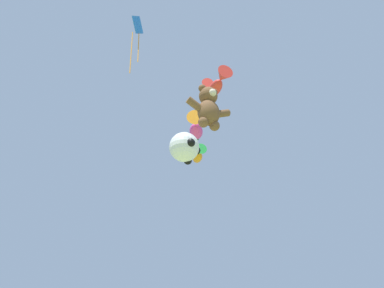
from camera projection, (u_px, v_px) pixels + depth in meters
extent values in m
ellipsoid|color=brown|center=(209.00, 113.00, 12.40)|extent=(0.77, 0.66, 0.94)
sphere|color=brown|center=(208.00, 96.00, 12.76)|extent=(0.65, 0.65, 0.65)
sphere|color=beige|center=(212.00, 93.00, 12.53)|extent=(0.27, 0.27, 0.27)
sphere|color=brown|center=(202.00, 88.00, 12.79)|extent=(0.26, 0.26, 0.26)
cylinder|color=brown|center=(194.00, 104.00, 12.26)|extent=(0.56, 0.25, 0.44)
sphere|color=brown|center=(203.00, 122.00, 12.09)|extent=(0.35, 0.35, 0.35)
sphere|color=brown|center=(214.00, 92.00, 12.98)|extent=(0.26, 0.26, 0.26)
cylinder|color=brown|center=(223.00, 113.00, 12.72)|extent=(0.56, 0.25, 0.44)
sphere|color=brown|center=(215.00, 126.00, 12.26)|extent=(0.35, 0.35, 0.35)
sphere|color=white|center=(184.00, 147.00, 11.59)|extent=(0.94, 0.94, 0.94)
sphere|color=black|center=(196.00, 150.00, 11.77)|extent=(0.26, 0.26, 0.26)
sphere|color=black|center=(177.00, 142.00, 11.93)|extent=(0.26, 0.26, 0.26)
sphere|color=black|center=(191.00, 143.00, 11.23)|extent=(0.26, 0.26, 0.26)
sphere|color=black|center=(188.00, 160.00, 11.61)|extent=(0.26, 0.26, 0.26)
ellipsoid|color=red|center=(215.00, 88.00, 16.43)|extent=(0.72, 1.19, 0.45)
cone|color=red|center=(223.00, 76.00, 15.72)|extent=(0.77, 0.72, 0.67)
sphere|color=black|center=(212.00, 91.00, 16.78)|extent=(0.12, 0.12, 0.12)
ellipsoid|color=purple|center=(205.00, 95.00, 18.35)|extent=(0.78, 1.03, 0.36)
cone|color=red|center=(207.00, 86.00, 17.73)|extent=(0.70, 0.69, 0.54)
sphere|color=black|center=(205.00, 98.00, 18.66)|extent=(0.09, 0.09, 0.09)
ellipsoid|color=#E53F9E|center=(196.00, 132.00, 20.07)|extent=(1.28, 1.48, 0.60)
cone|color=orange|center=(196.00, 121.00, 19.20)|extent=(1.13, 1.07, 0.88)
sphere|color=black|center=(196.00, 133.00, 20.51)|extent=(0.16, 0.16, 0.16)
ellipsoid|color=blue|center=(194.00, 149.00, 21.57)|extent=(0.98, 1.24, 0.40)
cone|color=green|center=(194.00, 141.00, 20.80)|extent=(0.83, 0.84, 0.59)
sphere|color=black|center=(194.00, 150.00, 21.94)|extent=(0.10, 0.10, 0.10)
ellipsoid|color=orange|center=(198.00, 158.00, 23.63)|extent=(0.90, 1.23, 0.49)
cone|color=green|center=(200.00, 151.00, 22.90)|extent=(0.87, 0.80, 0.71)
sphere|color=black|center=(197.00, 158.00, 23.99)|extent=(0.13, 0.13, 0.13)
cube|color=blue|center=(138.00, 25.00, 13.65)|extent=(0.68, 0.59, 0.88)
cylinder|color=orange|center=(131.00, 52.00, 12.95)|extent=(0.03, 0.24, 2.12)
cylinder|color=orange|center=(138.00, 47.00, 13.16)|extent=(0.03, 0.23, 1.55)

